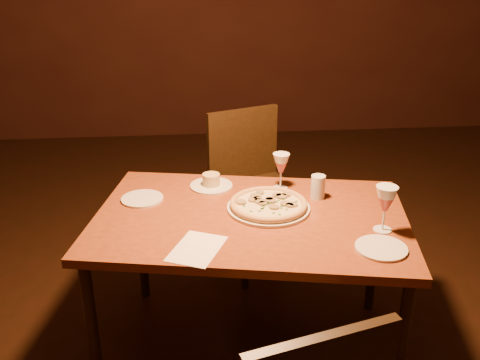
{
  "coord_description": "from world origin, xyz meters",
  "views": [
    {
      "loc": [
        -0.45,
        -1.9,
        1.78
      ],
      "look_at": [
        -0.26,
        0.21,
        0.87
      ],
      "focal_mm": 40.0,
      "sensor_mm": 36.0,
      "label": 1
    }
  ],
  "objects": [
    {
      "name": "pizza_plate",
      "position": [
        -0.13,
        0.21,
        0.74
      ],
      "size": [
        0.37,
        0.37,
        0.04
      ],
      "color": "silver",
      "rests_on": "dining_table"
    },
    {
      "name": "wine_glass_right",
      "position": [
        0.31,
        -0.02,
        0.82
      ],
      "size": [
        0.09,
        0.09,
        0.2
      ],
      "primitive_type": null,
      "color": "#B14A49",
      "rests_on": "dining_table"
    },
    {
      "name": "chair_far",
      "position": [
        -0.11,
        0.97,
        0.53
      ],
      "size": [
        0.59,
        0.59,
        0.94
      ],
      "rotation": [
        0.0,
        0.0,
        0.37
      ],
      "color": "black",
      "rests_on": "floor"
    },
    {
      "name": "side_plate_left",
      "position": [
        -0.7,
        0.37,
        0.73
      ],
      "size": [
        0.19,
        0.19,
        0.01
      ],
      "primitive_type": "cylinder",
      "color": "silver",
      "rests_on": "dining_table"
    },
    {
      "name": "dining_table",
      "position": [
        -0.21,
        0.16,
        0.66
      ],
      "size": [
        1.49,
        1.11,
        0.72
      ],
      "rotation": [
        0.0,
        0.0,
        -0.19
      ],
      "color": "brown",
      "rests_on": "floor"
    },
    {
      "name": "menu_card",
      "position": [
        -0.45,
        -0.1,
        0.72
      ],
      "size": [
        0.26,
        0.3,
        0.0
      ],
      "primitive_type": "cube",
      "rotation": [
        0.0,
        0.0,
        -0.42
      ],
      "color": "white",
      "rests_on": "dining_table"
    },
    {
      "name": "side_plate_near",
      "position": [
        0.26,
        -0.17,
        0.73
      ],
      "size": [
        0.2,
        0.2,
        0.01
      ],
      "primitive_type": "cylinder",
      "color": "silver",
      "rests_on": "dining_table"
    },
    {
      "name": "water_tumbler",
      "position": [
        0.12,
        0.31,
        0.78
      ],
      "size": [
        0.07,
        0.07,
        0.11
      ],
      "primitive_type": "cylinder",
      "color": "silver",
      "rests_on": "dining_table"
    },
    {
      "name": "wine_glass_far",
      "position": [
        -0.04,
        0.44,
        0.81
      ],
      "size": [
        0.08,
        0.08,
        0.18
      ],
      "primitive_type": null,
      "color": "#B14A49",
      "rests_on": "dining_table"
    },
    {
      "name": "ramekin_saucer",
      "position": [
        -0.37,
        0.48,
        0.74
      ],
      "size": [
        0.21,
        0.21,
        0.07
      ],
      "color": "silver",
      "rests_on": "dining_table"
    }
  ]
}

